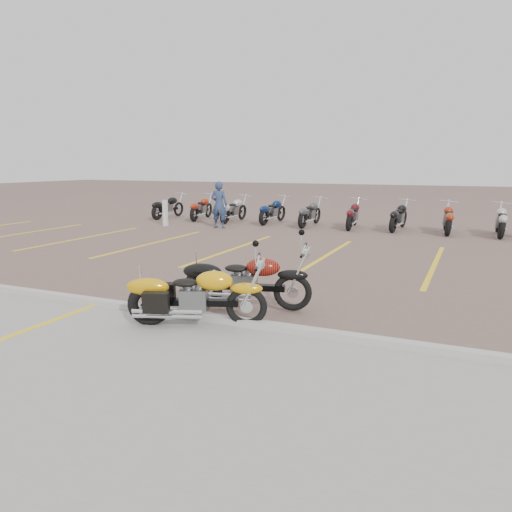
{
  "coord_description": "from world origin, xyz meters",
  "views": [
    {
      "loc": [
        3.51,
        -8.41,
        2.39
      ],
      "look_at": [
        -0.05,
        -0.34,
        0.75
      ],
      "focal_mm": 35.0,
      "sensor_mm": 36.0,
      "label": 1
    }
  ],
  "objects": [
    {
      "name": "curb",
      "position": [
        0.0,
        -2.0,
        0.06
      ],
      "size": [
        60.0,
        0.18,
        0.12
      ],
      "primitive_type": "cube",
      "color": "#ADAAA3",
      "rests_on": "ground"
    },
    {
      "name": "parking_stripes",
      "position": [
        0.0,
        4.0,
        0.0
      ],
      "size": [
        38.0,
        5.5,
        0.01
      ],
      "primitive_type": null,
      "color": "yellow",
      "rests_on": "ground"
    },
    {
      "name": "bg_bike_row",
      "position": [
        1.78,
        10.18,
        0.55
      ],
      "size": [
        22.12,
        2.01,
        1.1
      ],
      "color": "black",
      "rests_on": "ground"
    },
    {
      "name": "person_a",
      "position": [
        -5.27,
        8.07,
        0.87
      ],
      "size": [
        0.69,
        0.5,
        1.74
      ],
      "primitive_type": "imported",
      "rotation": [
        0.0,
        0.0,
        3.28
      ],
      "color": "navy",
      "rests_on": "ground"
    },
    {
      "name": "concrete_apron",
      "position": [
        0.0,
        -4.5,
        0.01
      ],
      "size": [
        60.0,
        5.0,
        0.01
      ],
      "primitive_type": "cube",
      "color": "#9E9B93",
      "rests_on": "ground"
    },
    {
      "name": "flame_cruiser",
      "position": [
        0.09,
        -1.17,
        0.44
      ],
      "size": [
        2.13,
        0.63,
        0.89
      ],
      "rotation": [
        0.08,
        0.0,
        0.23
      ],
      "color": "black",
      "rests_on": "ground"
    },
    {
      "name": "ground",
      "position": [
        0.0,
        0.0,
        0.0
      ],
      "size": [
        100.0,
        100.0,
        0.0
      ],
      "primitive_type": "plane",
      "color": "brown",
      "rests_on": "ground"
    },
    {
      "name": "bollard",
      "position": [
        -7.49,
        7.79,
        0.5
      ],
      "size": [
        0.16,
        0.16,
        1.0
      ],
      "primitive_type": "cube",
      "rotation": [
        0.0,
        0.0,
        0.07
      ],
      "color": "silver",
      "rests_on": "ground"
    },
    {
      "name": "yellow_cruiser",
      "position": [
        -0.21,
        -2.26,
        0.43
      ],
      "size": [
        2.0,
        0.85,
        0.86
      ],
      "rotation": [
        0.09,
        0.0,
        0.35
      ],
      "color": "black",
      "rests_on": "ground"
    }
  ]
}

